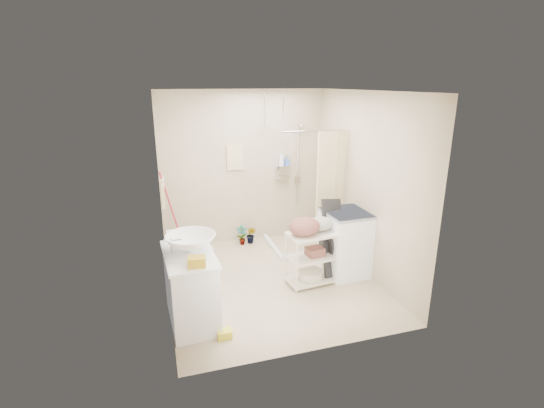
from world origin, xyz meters
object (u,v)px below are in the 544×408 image
(vanity, at_px, (191,287))
(toilet, at_px, (192,253))
(laundry_rack, at_px, (311,254))
(washing_machine, at_px, (347,242))

(vanity, distance_m, toilet, 1.17)
(toilet, distance_m, laundry_rack, 1.72)
(toilet, relative_size, washing_machine, 0.72)
(vanity, distance_m, washing_machine, 2.38)
(washing_machine, distance_m, laundry_rack, 0.65)
(toilet, bearing_deg, vanity, 174.20)
(vanity, relative_size, laundry_rack, 1.09)
(vanity, height_order, toilet, vanity)
(washing_machine, height_order, laundry_rack, washing_machine)
(vanity, height_order, washing_machine, washing_machine)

